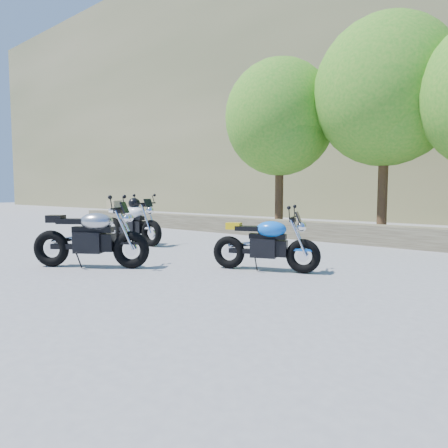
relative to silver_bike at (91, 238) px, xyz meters
The scene contains 7 objects.
ground 1.67m from the silver_bike, 22.33° to the left, with size 90.00×90.00×0.00m, color gray.
stone_wall 6.29m from the silver_bike, 76.43° to the left, with size 22.00×0.55×0.50m, color #4F4634.
tree_decid_left 8.40m from the silver_bike, 96.78° to the left, with size 3.67×3.67×5.62m.
tree_decid_mid 9.19m from the silver_bike, 73.70° to the left, with size 4.08×4.08×6.24m.
silver_bike is the anchor object (origin of this frame).
white_bike 3.11m from the silver_bike, 130.11° to the left, with size 2.11×0.67×1.17m.
blue_bike 3.03m from the silver_bike, 33.98° to the left, with size 1.77×0.82×0.92m.
Camera 1 is at (4.70, -4.45, 1.33)m, focal length 32.00 mm.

